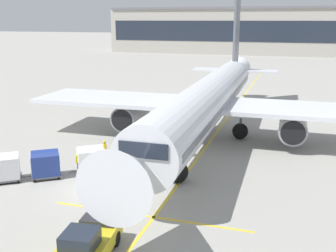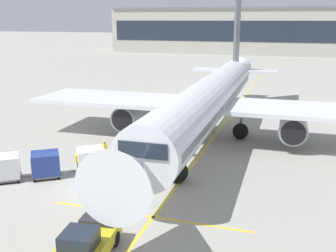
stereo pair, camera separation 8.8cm
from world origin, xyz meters
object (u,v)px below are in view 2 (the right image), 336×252
(baggage_cart_lead, at_px, (91,159))
(safety_cone_engine_keepout, at_px, (136,135))
(ground_crew_by_carts, at_px, (105,150))
(parked_airplane, at_px, (209,100))
(pushback_tug, at_px, (86,244))
(ground_crew_by_loader, at_px, (121,152))
(ground_crew_marshaller, at_px, (79,160))
(baggage_cart_third, at_px, (5,167))
(belt_loader, at_px, (133,151))
(baggage_cart_second, at_px, (45,164))

(baggage_cart_lead, xyz_separation_m, safety_cone_engine_keepout, (-0.31, 9.34, -0.71))
(baggage_cart_lead, distance_m, ground_crew_by_carts, 2.37)
(parked_airplane, xyz_separation_m, pushback_tug, (-1.21, -21.24, -2.94))
(ground_crew_by_loader, xyz_separation_m, ground_crew_marshaller, (-2.11, -2.66, 0.00))
(baggage_cart_third, bearing_deg, belt_loader, 41.27)
(baggage_cart_lead, bearing_deg, pushback_tug, -63.18)
(baggage_cart_third, distance_m, pushback_tug, 12.20)
(ground_crew_marshaller, bearing_deg, pushback_tug, -58.83)
(belt_loader, xyz_separation_m, ground_crew_by_loader, (-0.77, -0.64, 0.08))
(baggage_cart_lead, bearing_deg, ground_crew_by_loader, 58.86)
(belt_loader, distance_m, baggage_cart_third, 9.35)
(baggage_cart_third, xyz_separation_m, ground_crew_by_loader, (6.26, 5.52, -0.00))
(safety_cone_engine_keepout, bearing_deg, baggage_cart_third, -110.00)
(parked_airplane, height_order, ground_crew_by_carts, parked_airplane)
(ground_crew_marshaller, xyz_separation_m, safety_cone_engine_keepout, (0.45, 9.77, -0.71))
(baggage_cart_third, bearing_deg, baggage_cart_second, 31.92)
(baggage_cart_second, relative_size, ground_crew_by_loader, 1.54)
(baggage_cart_lead, height_order, baggage_cart_third, same)
(parked_airplane, relative_size, baggage_cart_lead, 16.30)
(pushback_tug, bearing_deg, baggage_cart_lead, 116.82)
(parked_airplane, height_order, ground_crew_by_loader, parked_airplane)
(baggage_cart_third, distance_m, ground_crew_by_loader, 8.34)
(ground_crew_by_loader, bearing_deg, parked_airplane, 60.39)
(belt_loader, bearing_deg, baggage_cart_lead, -126.36)
(ground_crew_by_carts, bearing_deg, belt_loader, 12.99)
(parked_airplane, bearing_deg, safety_cone_engine_keepout, -165.63)
(pushback_tug, bearing_deg, safety_cone_engine_keepout, 105.62)
(baggage_cart_second, xyz_separation_m, safety_cone_engine_keepout, (2.32, 11.21, -0.71))
(belt_loader, xyz_separation_m, pushback_tug, (3.04, -13.07, -0.09))
(baggage_cart_lead, xyz_separation_m, baggage_cart_third, (-4.91, -3.29, 0.00))
(ground_crew_by_carts, bearing_deg, baggage_cart_third, -130.47)
(pushback_tug, height_order, ground_crew_by_carts, pushback_tug)
(ground_crew_marshaller, bearing_deg, baggage_cart_second, -142.28)
(baggage_cart_second, distance_m, ground_crew_by_carts, 4.94)
(ground_crew_by_loader, bearing_deg, safety_cone_engine_keepout, 103.12)
(belt_loader, xyz_separation_m, baggage_cart_third, (-7.02, -6.16, 0.08))
(belt_loader, xyz_separation_m, safety_cone_engine_keepout, (-2.43, 6.47, -0.63))
(pushback_tug, xyz_separation_m, ground_crew_by_loader, (-3.80, 12.43, 0.17))
(baggage_cart_second, relative_size, pushback_tug, 0.58)
(parked_airplane, relative_size, baggage_cart_second, 16.30)
(belt_loader, height_order, ground_crew_marshaller, belt_loader)
(baggage_cart_third, relative_size, pushback_tug, 0.58)
(parked_airplane, distance_m, belt_loader, 9.64)
(baggage_cart_lead, bearing_deg, safety_cone_engine_keepout, 91.88)
(baggage_cart_lead, distance_m, ground_crew_by_loader, 2.61)
(pushback_tug, relative_size, ground_crew_by_carts, 2.65)
(ground_crew_marshaller, height_order, safety_cone_engine_keepout, ground_crew_marshaller)
(ground_crew_marshaller, bearing_deg, baggage_cart_third, -145.37)
(baggage_cart_third, bearing_deg, ground_crew_marshaller, 34.63)
(belt_loader, distance_m, ground_crew_by_loader, 1.01)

